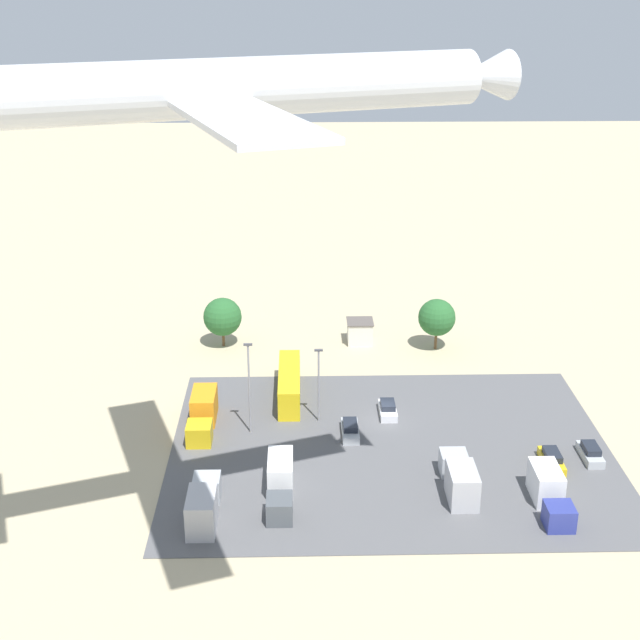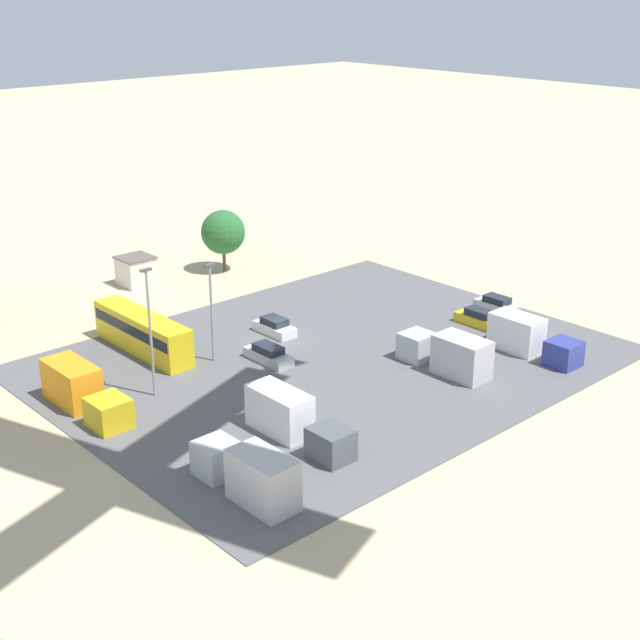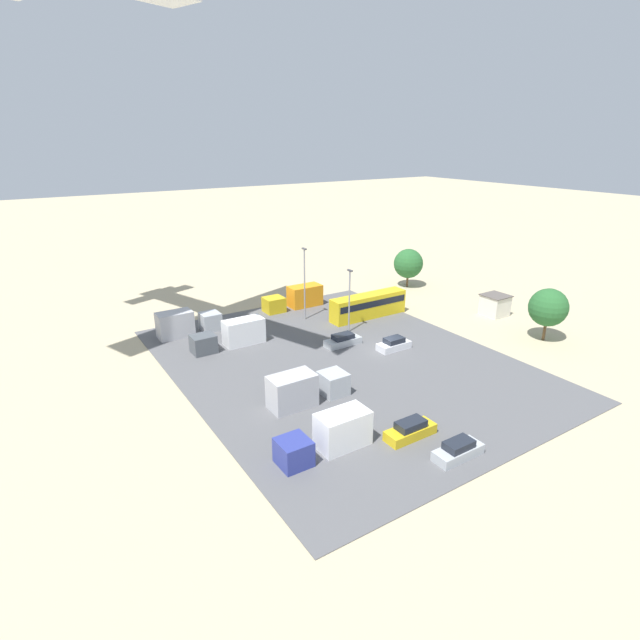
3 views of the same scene
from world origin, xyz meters
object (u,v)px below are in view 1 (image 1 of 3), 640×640
Objects in this scene: shed_building at (360,332)px; parked_car_3 at (350,430)px; airplane at (222,88)px; parked_truck_0 at (549,492)px; parked_truck_1 at (203,413)px; parked_car_1 at (590,453)px; parked_truck_4 at (203,505)px; bus at (289,383)px; parked_car_2 at (388,409)px; parked_car_0 at (552,460)px; parked_truck_2 at (280,482)px; parked_truck_3 at (460,479)px.

parked_car_3 is (2.65, 24.96, -0.84)m from shed_building.
shed_building is 0.09× the size of airplane.
parked_truck_1 is (33.12, -16.14, 0.03)m from parked_truck_0.
parked_car_1 is 0.11× the size of airplane.
shed_building is 64.42m from airplane.
shed_building is at bearing -96.05° from parked_car_3.
parked_truck_4 is at bearing -178.86° from airplane.
parked_truck_1 is at bearing 35.00° from bus.
parked_car_1 is 0.54× the size of parked_truck_0.
parked_car_3 is (23.81, -5.46, -0.01)m from parked_car_1.
bus reaches higher than parked_car_2.
parked_car_0 is 0.58× the size of parked_truck_0.
parked_truck_2 is 1.12× the size of parked_truck_4.
parked_car_0 is 51.97m from airplane.
parked_car_2 is 0.11× the size of airplane.
parked_car_1 is at bearing -27.09° from parked_car_2.
parked_truck_2 is 0.23× the size of airplane.
parked_truck_0 is (-13.03, 18.12, 0.78)m from parked_car_2.
parked_car_0 reaches higher than parked_car_2.
parked_car_1 is 31.57m from parked_truck_2.
parked_truck_3 is 1.00× the size of parked_truck_4.
shed_building is 0.73× the size of parked_car_0.
parked_car_3 is at bearing -18.96° from parked_car_0.
parked_truck_0 is 36.84m from parked_truck_1.
bus reaches higher than parked_truck_2.
parked_truck_3 reaches higher than parked_truck_1.
parked_truck_1 reaches higher than parked_truck_2.
parked_truck_0 reaches higher than shed_building.
airplane reaches higher than parked_truck_1.
shed_building is 37.76m from parked_truck_2.
shed_building is 0.82× the size of parked_car_2.
shed_building is at bearing -119.68° from bus.
parked_truck_1 is 47.39m from airplane.
parked_truck_4 is at bearing 14.17° from parked_car_0.
parked_car_1 is 0.54× the size of parked_truck_4.
bus is 25.88m from parked_truck_3.
parked_truck_3 is (-16.75, -0.17, 0.05)m from parked_truck_2.
parked_car_2 is 20.20m from parked_truck_1.
parked_car_3 is 0.51× the size of parked_truck_1.
parked_truck_3 is at bearing -16.42° from parked_truck_0.
parked_car_3 is at bearing -134.38° from parked_car_2.
parked_car_0 is at bearing 103.65° from airplane.
parked_truck_3 is (-25.29, 13.83, 0.05)m from parked_truck_1.
bus is at bearing 72.84° from parked_truck_4.
parked_car_1 is (-21.16, 30.41, -0.82)m from shed_building.
parked_car_3 is (19.57, -6.72, -0.04)m from parked_car_0.
parked_car_0 is 18.87m from parked_car_2.
bus reaches higher than parked_car_3.
parked_truck_3 is 0.21× the size of airplane.
parked_truck_4 is 39.12m from airplane.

